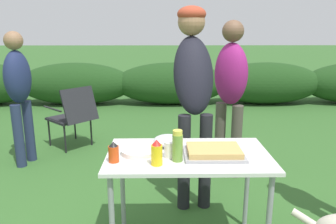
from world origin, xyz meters
TOP-DOWN VIEW (x-y plane):
  - shrub_hedge at (0.00, 4.76)m, footprint 14.40×0.90m
  - folding_table at (0.00, 0.00)m, footprint 1.10×0.64m
  - food_tray at (0.17, -0.04)m, footprint 0.40×0.29m
  - plate_stack at (-0.33, 0.01)m, footprint 0.25×0.25m
  - mixing_bowl at (-0.13, 0.16)m, footprint 0.21×0.21m
  - paper_cup_stack at (-0.12, -0.06)m, footprint 0.08×0.08m
  - mustard_bottle at (-0.21, -0.18)m, footprint 0.07×0.07m
  - hot_sauce_bottle at (-0.48, -0.13)m, footprint 0.07×0.07m
  - relish_jar at (-0.08, -0.12)m, footprint 0.07×0.07m
  - standing_person_in_dark_puffer at (0.09, 0.71)m, footprint 0.39×0.52m
  - standing_person_in_olive_jacket at (-1.80, 1.60)m, footprint 0.33×0.40m
  - standing_person_in_gray_fleece at (0.53, 1.27)m, footprint 0.44×0.43m
  - camp_chair_green_behind_table at (-1.36, 2.13)m, footprint 0.75×0.74m

SIDE VIEW (x-z plane):
  - shrub_hedge at x=0.00m, z-range 0.00..0.88m
  - camp_chair_green_behind_table at x=-1.36m, z-range 0.05..0.88m
  - folding_table at x=0.00m, z-range 0.29..1.03m
  - plate_stack at x=-0.33m, z-range 0.74..0.77m
  - food_tray at x=0.17m, z-range 0.74..0.79m
  - mixing_bowl at x=-0.13m, z-range 0.74..0.81m
  - paper_cup_stack at x=-0.12m, z-range 0.74..0.85m
  - hot_sauce_bottle at x=-0.48m, z-range 0.74..0.87m
  - mustard_bottle at x=-0.21m, z-range 0.74..0.90m
  - relish_jar at x=-0.08m, z-range 0.74..0.94m
  - standing_person_in_olive_jacket at x=-1.80m, z-range 0.15..1.69m
  - standing_person_in_gray_fleece at x=0.53m, z-range 0.17..1.82m
  - standing_person_in_dark_puffer at x=0.09m, z-range 0.25..2.00m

